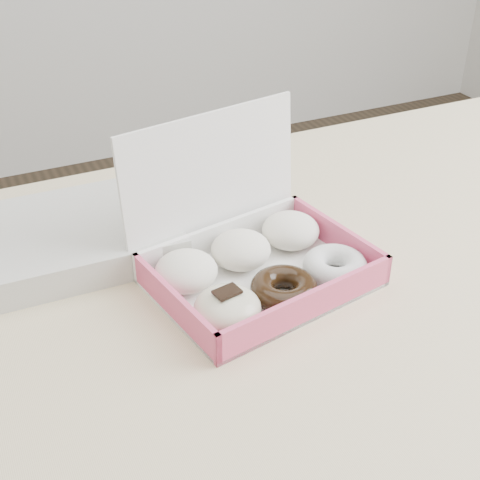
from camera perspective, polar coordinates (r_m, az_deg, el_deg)
name	(u,v)px	position (r m, az deg, el deg)	size (l,w,h in m)	color
table	(375,284)	(1.05, 11.47, -3.74)	(1.20, 0.80, 0.75)	#C9B184
donut_box	(253,259)	(0.89, 1.08, -1.63)	(0.31, 0.27, 0.20)	white
newspapers	(75,236)	(0.98, -13.92, 0.30)	(0.27, 0.22, 0.04)	silver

